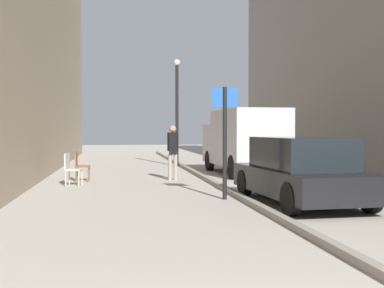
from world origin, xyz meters
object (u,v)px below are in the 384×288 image
(delivery_van, at_px, (244,140))
(street_sign_post, at_px, (225,133))
(cafe_chair_by_doorway, at_px, (80,164))
(lamp_post, at_px, (177,105))
(parked_car, at_px, (300,171))
(cafe_chair_near_window, at_px, (71,167))
(pedestrian_main_foreground, at_px, (173,149))

(delivery_van, relative_size, street_sign_post, 1.98)
(cafe_chair_by_doorway, bearing_deg, lamp_post, 149.17)
(parked_car, relative_size, cafe_chair_by_doorway, 4.55)
(cafe_chair_by_doorway, bearing_deg, street_sign_post, 39.81)
(parked_car, bearing_deg, cafe_chair_near_window, 138.37)
(delivery_van, xyz_separation_m, street_sign_post, (-2.13, -6.28, 0.29))
(delivery_van, xyz_separation_m, lamp_post, (-1.93, 4.31, 1.47))
(lamp_post, bearing_deg, street_sign_post, -91.07)
(parked_car, height_order, cafe_chair_by_doorway, parked_car)
(delivery_van, distance_m, parked_car, 7.20)
(pedestrian_main_foreground, height_order, lamp_post, lamp_post)
(pedestrian_main_foreground, xyz_separation_m, parked_car, (2.18, -5.43, -0.31))
(pedestrian_main_foreground, xyz_separation_m, delivery_van, (2.81, 1.72, 0.23))
(delivery_van, bearing_deg, street_sign_post, -110.76)
(lamp_post, bearing_deg, delivery_van, -65.92)
(street_sign_post, bearing_deg, parked_car, 163.45)
(parked_car, xyz_separation_m, street_sign_post, (-1.49, 0.88, 0.83))
(lamp_post, relative_size, cafe_chair_near_window, 5.06)
(lamp_post, bearing_deg, cafe_chair_by_doorway, -122.42)
(pedestrian_main_foreground, relative_size, delivery_van, 0.34)
(pedestrian_main_foreground, height_order, cafe_chair_by_doorway, pedestrian_main_foreground)
(parked_car, distance_m, lamp_post, 11.71)
(cafe_chair_by_doorway, bearing_deg, cafe_chair_near_window, -6.49)
(delivery_van, distance_m, cafe_chair_by_doorway, 6.02)
(parked_car, xyz_separation_m, cafe_chair_near_window, (-5.28, 4.27, -0.17))
(pedestrian_main_foreground, relative_size, street_sign_post, 0.68)
(delivery_van, bearing_deg, pedestrian_main_foreground, -150.57)
(street_sign_post, distance_m, cafe_chair_by_doorway, 5.93)
(delivery_van, height_order, cafe_chair_near_window, delivery_van)
(delivery_van, distance_m, cafe_chair_near_window, 6.61)
(lamp_post, distance_m, cafe_chair_by_doorway, 7.44)
(pedestrian_main_foreground, bearing_deg, parked_car, -61.24)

